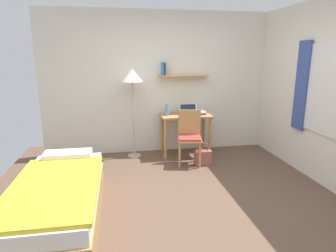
# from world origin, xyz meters

# --- Properties ---
(ground_plane) EXTENTS (5.28, 5.28, 0.00)m
(ground_plane) POSITION_xyz_m (0.00, 0.00, 0.00)
(ground_plane) COLOR brown
(wall_back) EXTENTS (4.40, 0.27, 2.60)m
(wall_back) POSITION_xyz_m (0.00, 2.02, 1.30)
(wall_back) COLOR silver
(wall_back) RESTS_ON ground_plane
(bed) EXTENTS (0.91, 2.00, 0.54)m
(bed) POSITION_xyz_m (-1.53, -0.23, 0.24)
(bed) COLOR #B2844C
(bed) RESTS_ON ground_plane
(desk) EXTENTS (0.92, 0.51, 0.75)m
(desk) POSITION_xyz_m (0.38, 1.70, 0.59)
(desk) COLOR #B2844C
(desk) RESTS_ON ground_plane
(desk_chair) EXTENTS (0.47, 0.47, 0.91)m
(desk_chair) POSITION_xyz_m (0.34, 1.22, 0.50)
(desk_chair) COLOR #B2844C
(desk_chair) RESTS_ON ground_plane
(standing_lamp) EXTENTS (0.37, 0.37, 1.59)m
(standing_lamp) POSITION_xyz_m (-0.57, 1.73, 1.38)
(standing_lamp) COLOR #B2A893
(standing_lamp) RESTS_ON ground_plane
(laptop) EXTENTS (0.33, 0.22, 0.20)m
(laptop) POSITION_xyz_m (0.43, 1.70, 0.80)
(laptop) COLOR #B7BABF
(laptop) RESTS_ON desk
(water_bottle) EXTENTS (0.05, 0.05, 0.22)m
(water_bottle) POSITION_xyz_m (0.03, 1.69, 0.86)
(water_bottle) COLOR #4C99DB
(water_bottle) RESTS_ON desk
(book_stack) EXTENTS (0.16, 0.24, 0.05)m
(book_stack) POSITION_xyz_m (0.68, 1.72, 0.78)
(book_stack) COLOR purple
(book_stack) RESTS_ON desk
(handbag) EXTENTS (0.28, 0.13, 0.40)m
(handbag) POSITION_xyz_m (0.55, 1.10, 0.14)
(handbag) COLOR #99564C
(handbag) RESTS_ON ground_plane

